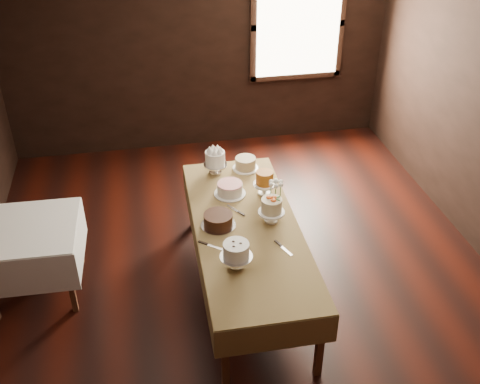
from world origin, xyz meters
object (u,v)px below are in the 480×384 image
Objects in this scene: cake_lattice at (230,189)px; cake_server_e at (215,247)px; cake_meringue at (215,163)px; cake_swirl at (236,256)px; flower_vase at (275,205)px; side_table at (29,235)px; cake_server_b at (286,251)px; cake_caramel at (264,184)px; cake_chocolate at (218,220)px; cake_server_c at (233,208)px; cake_flowers at (271,211)px; cake_server_d at (273,207)px; display_table at (247,231)px; cake_speckled at (245,164)px.

cake_server_e is (-0.27, -0.79, -0.05)m from cake_lattice.
cake_meringue is 1.03× the size of cake_swirl.
flower_vase reaches higher than cake_lattice.
flower_vase reaches higher than side_table.
cake_caramel is at bearing 156.63° from cake_server_b.
cake_caramel reaches higher than side_table.
flower_vase is at bearing 13.59° from cake_chocolate.
cake_chocolate is 1.32× the size of cake_server_c.
cake_lattice reaches higher than side_table.
cake_flowers reaches higher than cake_lattice.
cake_server_d is at bearing -130.17° from cake_server_c.
cake_caramel reaches higher than cake_flowers.
cake_server_e is (-0.08, -0.30, -0.06)m from cake_chocolate.
cake_server_e is 1.99× the size of flower_vase.
cake_server_b is at bearing -86.69° from cake_flowers.
side_table is 1.87m from cake_server_c.
flower_vase is (0.50, 0.71, -0.05)m from cake_swirl.
side_table is at bearing 56.71° from cake_server_c.
cake_meringue is at bearing 97.76° from display_table.
cake_flowers is (2.17, -0.32, 0.19)m from side_table.
cake_caramel is at bearing 34.69° from cake_server_d.
cake_server_c is at bearing 110.33° from cake_server_d.
cake_chocolate is 1.24× the size of cake_flowers.
cake_speckled is 1.06× the size of cake_caramel.
cake_server_b is (0.07, -1.41, -0.06)m from cake_speckled.
flower_vase is at bearing 64.19° from cake_flowers.
cake_caramel is at bearing -92.09° from cake_server_c.
cake_speckled is 0.77m from cake_server_d.
cake_caramel is 0.31m from flower_vase.
side_table is (-1.94, 0.36, -0.03)m from display_table.
cake_flowers is (0.04, -0.96, 0.05)m from cake_speckled.
cake_meringue is 0.90× the size of cake_lattice.
cake_lattice is (-0.06, 0.55, 0.11)m from display_table.
side_table is at bearing 169.91° from cake_chocolate.
cake_speckled is (2.13, 0.64, 0.15)m from side_table.
cake_swirl is at bearing -110.67° from display_table.
cake_chocolate is 0.32m from cake_server_e.
cake_caramel is 0.96m from cake_server_e.
cake_server_e is at bearing 115.27° from cake_swirl.
display_table is 1.02m from cake_speckled.
cake_server_d is (0.07, 0.20, -0.10)m from cake_flowers.
cake_chocolate is 1.32× the size of cake_server_d.
cake_flowers reaches higher than cake_speckled.
cake_chocolate is (-0.53, -0.44, -0.05)m from cake_caramel.
cake_meringue reaches higher than cake_server_e.
cake_swirl is 1.12× the size of cake_server_c.
cake_meringue is at bearing -175.87° from cake_speckled.
cake_caramel is (0.28, 0.50, 0.16)m from display_table.
flower_vase reaches higher than cake_server_d.
cake_lattice is at bearing 175.96° from cake_server_b.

